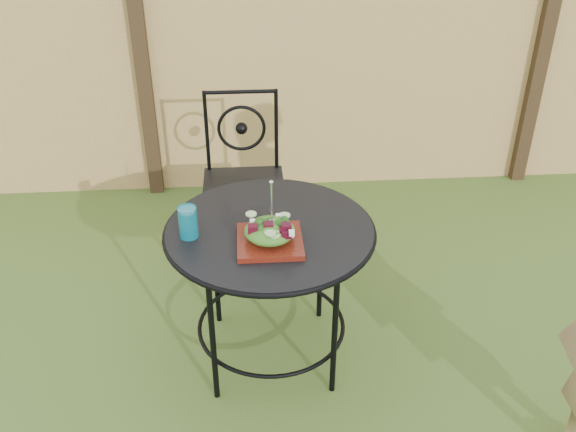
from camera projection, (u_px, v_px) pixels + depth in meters
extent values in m
plane|color=#294616|center=(410.00, 419.00, 2.79)|extent=(60.00, 60.00, 0.00)
cube|color=#EBBF74|center=(344.00, 59.00, 4.19)|extent=(8.00, 0.05, 1.80)
cube|color=black|center=(142.00, 58.00, 4.04)|extent=(0.09, 0.09, 1.90)
cube|color=black|center=(542.00, 49.00, 4.21)|extent=(0.09, 0.09, 1.90)
cylinder|color=black|center=(270.00, 230.00, 2.77)|extent=(0.90, 0.90, 0.02)
torus|color=black|center=(270.00, 231.00, 2.77)|extent=(0.92, 0.92, 0.02)
torus|color=black|center=(271.00, 324.00, 3.05)|extent=(0.70, 0.70, 0.02)
cylinder|color=black|center=(321.00, 260.00, 3.20)|extent=(0.03, 0.03, 0.71)
cylinder|color=black|center=(215.00, 265.00, 3.16)|extent=(0.03, 0.03, 0.71)
cylinder|color=black|center=(212.00, 337.00, 2.72)|extent=(0.03, 0.03, 0.71)
cylinder|color=black|center=(335.00, 331.00, 2.75)|extent=(0.03, 0.03, 0.71)
cube|color=black|center=(244.00, 187.00, 3.64)|extent=(0.46, 0.46, 0.03)
cylinder|color=black|center=(240.00, 92.00, 3.57)|extent=(0.42, 0.02, 0.02)
torus|color=black|center=(242.00, 128.00, 3.68)|extent=(0.28, 0.02, 0.28)
cylinder|color=black|center=(210.00, 242.00, 3.58)|extent=(0.02, 0.02, 0.44)
cylinder|color=black|center=(281.00, 239.00, 3.61)|extent=(0.02, 0.02, 0.44)
cylinder|color=black|center=(212.00, 206.00, 3.92)|extent=(0.02, 0.02, 0.44)
cylinder|color=black|center=(277.00, 203.00, 3.95)|extent=(0.02, 0.02, 0.44)
cylinder|color=black|center=(207.00, 133.00, 3.68)|extent=(0.02, 0.02, 0.50)
cylinder|color=black|center=(276.00, 131.00, 3.70)|extent=(0.02, 0.02, 0.50)
cube|color=#4B0A0B|center=(270.00, 241.00, 2.65)|extent=(0.27, 0.27, 0.02)
ellipsoid|color=#235614|center=(270.00, 231.00, 2.63)|extent=(0.21, 0.21, 0.08)
cylinder|color=silver|center=(272.00, 203.00, 2.56)|extent=(0.01, 0.01, 0.18)
cylinder|color=#0B6980|center=(188.00, 222.00, 2.67)|extent=(0.08, 0.08, 0.14)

